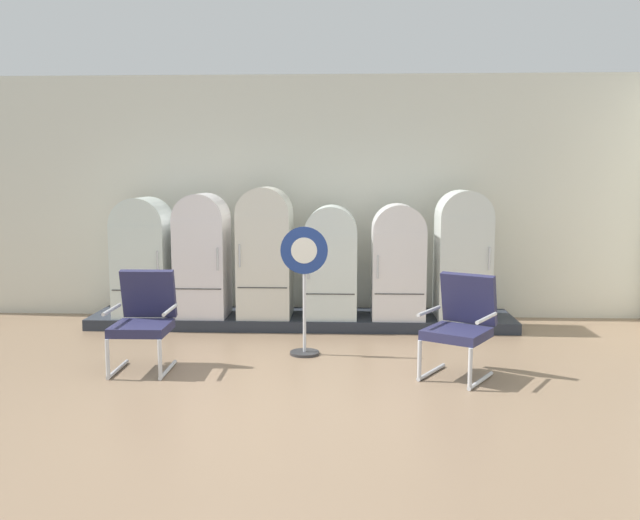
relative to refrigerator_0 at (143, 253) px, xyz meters
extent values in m
cube|color=#836951|center=(2.01, -2.91, -0.96)|extent=(12.00, 10.00, 0.05)
cube|color=silver|center=(2.01, 0.75, 0.69)|extent=(11.76, 0.12, 3.25)
cube|color=#47443F|center=(2.01, 0.75, 1.96)|extent=(11.76, 0.07, 0.06)
cube|color=#282D36|center=(2.01, 0.11, -0.87)|extent=(5.40, 0.95, 0.14)
cube|color=silver|center=(0.00, 0.00, -0.21)|extent=(0.67, 0.64, 1.17)
cylinder|color=silver|center=(0.00, 0.00, 0.38)|extent=(0.67, 0.63, 0.67)
cube|color=#383838|center=(0.00, -0.32, -0.42)|extent=(0.62, 0.01, 0.01)
cylinder|color=silver|center=(0.28, -0.34, -0.07)|extent=(0.02, 0.02, 0.28)
cube|color=white|center=(0.76, -0.01, -0.18)|extent=(0.63, 0.63, 1.24)
cylinder|color=white|center=(0.76, -0.01, 0.45)|extent=(0.63, 0.61, 0.63)
cube|color=#383838|center=(0.76, -0.32, -0.40)|extent=(0.58, 0.01, 0.01)
cylinder|color=silver|center=(1.02, -0.34, -0.03)|extent=(0.02, 0.02, 0.28)
cube|color=silver|center=(1.56, 0.02, -0.14)|extent=(0.66, 0.67, 1.31)
cylinder|color=silver|center=(1.56, 0.02, 0.51)|extent=(0.66, 0.66, 0.66)
cube|color=#383838|center=(1.56, -0.32, -0.38)|extent=(0.61, 0.01, 0.01)
cylinder|color=silver|center=(1.29, -0.34, 0.02)|extent=(0.02, 0.02, 0.28)
cube|color=silver|center=(2.40, 0.02, -0.26)|extent=(0.65, 0.68, 1.08)
cylinder|color=silver|center=(2.40, 0.02, 0.29)|extent=(0.65, 0.67, 0.65)
cube|color=#383838|center=(2.40, -0.32, -0.45)|extent=(0.60, 0.01, 0.01)
cylinder|color=silver|center=(2.13, -0.34, -0.13)|extent=(0.02, 0.02, 0.28)
cube|color=white|center=(3.24, 0.00, -0.25)|extent=(0.65, 0.64, 1.11)
cylinder|color=white|center=(3.24, 0.00, 0.31)|extent=(0.65, 0.62, 0.65)
cube|color=#383838|center=(3.24, -0.32, -0.44)|extent=(0.60, 0.01, 0.01)
cylinder|color=silver|center=(2.97, -0.34, -0.11)|extent=(0.02, 0.02, 0.28)
cube|color=silver|center=(4.04, 0.01, -0.16)|extent=(0.64, 0.65, 1.28)
cylinder|color=silver|center=(4.04, 0.01, 0.48)|extent=(0.64, 0.64, 0.64)
cube|color=#383838|center=(4.04, -0.32, -0.39)|extent=(0.59, 0.01, 0.01)
cylinder|color=silver|center=(4.31, -0.34, 0.00)|extent=(0.02, 0.02, 0.28)
cylinder|color=silver|center=(0.34, -2.03, -0.92)|extent=(0.05, 0.58, 0.04)
cylinder|color=silver|center=(0.34, -2.30, -0.73)|extent=(0.04, 0.04, 0.37)
cylinder|color=silver|center=(0.84, -2.03, -0.92)|extent=(0.05, 0.58, 0.04)
cylinder|color=silver|center=(0.84, -2.30, -0.73)|extent=(0.04, 0.04, 0.37)
cube|color=#27284B|center=(0.59, -2.03, -0.50)|extent=(0.55, 0.54, 0.09)
cube|color=#27284B|center=(0.58, -1.75, -0.20)|extent=(0.54, 0.18, 0.50)
cylinder|color=silver|center=(0.30, -2.03, -0.31)|extent=(0.04, 0.48, 0.04)
cylinder|color=silver|center=(0.87, -2.03, -0.31)|extent=(0.04, 0.48, 0.04)
cylinder|color=silver|center=(3.43, -1.99, -0.92)|extent=(0.34, 0.52, 0.04)
cylinder|color=silver|center=(3.29, -2.23, -0.73)|extent=(0.06, 0.06, 0.37)
cylinder|color=silver|center=(3.86, -2.26, -0.92)|extent=(0.34, 0.52, 0.04)
cylinder|color=silver|center=(3.72, -2.49, -0.73)|extent=(0.06, 0.06, 0.37)
cube|color=#27284B|center=(3.65, -2.12, -0.50)|extent=(0.74, 0.73, 0.09)
cube|color=#27284B|center=(3.79, -1.88, -0.20)|extent=(0.55, 0.43, 0.50)
cylinder|color=silver|center=(3.40, -1.97, -0.31)|extent=(0.28, 0.43, 0.04)
cylinder|color=silver|center=(3.89, -2.28, -0.31)|extent=(0.28, 0.43, 0.04)
cylinder|color=#2D2D30|center=(2.15, -1.32, -0.92)|extent=(0.32, 0.32, 0.03)
cylinder|color=silver|center=(2.15, -1.32, -0.35)|extent=(0.04, 0.04, 1.11)
cylinder|color=navy|center=(2.15, -1.35, 0.20)|extent=(0.50, 0.02, 0.50)
cylinder|color=white|center=(2.15, -1.36, 0.20)|extent=(0.28, 0.00, 0.28)
camera|label=1|loc=(2.62, -8.43, 1.01)|focal=37.88mm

